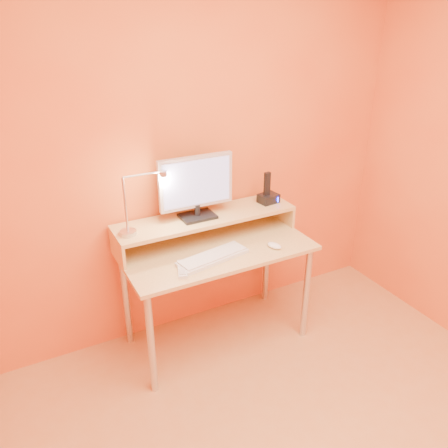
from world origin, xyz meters
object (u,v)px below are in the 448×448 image
monitor_panel (196,182)px  mouse (274,246)px  lamp_base (128,233)px  phone_dock (268,198)px  keyboard (213,258)px  remote_control (182,269)px

monitor_panel → mouse: (0.38, -0.34, -0.38)m
lamp_base → phone_dock: bearing=1.7°
keyboard → phone_dock: bearing=15.6°
lamp_base → remote_control: (0.22, -0.28, -0.16)m
monitor_panel → mouse: 0.63m
keyboard → mouse: 0.41m
phone_dock → keyboard: (-0.56, -0.27, -0.18)m
phone_dock → keyboard: bearing=-161.2°
keyboard → mouse: bearing=-17.9°
monitor_panel → keyboard: monitor_panel is taller
mouse → remote_control: 0.62m
lamp_base → mouse: lamp_base is taller
lamp_base → mouse: size_ratio=1.00×
keyboard → remote_control: 0.22m
remote_control → monitor_panel: bearing=72.1°
remote_control → phone_dock: bearing=41.0°
mouse → keyboard: bearing=152.0°
keyboard → remote_control: (-0.21, -0.03, -0.00)m
phone_dock → mouse: phone_dock is taller
lamp_base → keyboard: lamp_base is taller
mouse → lamp_base: bearing=140.2°
remote_control → mouse: bearing=17.5°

